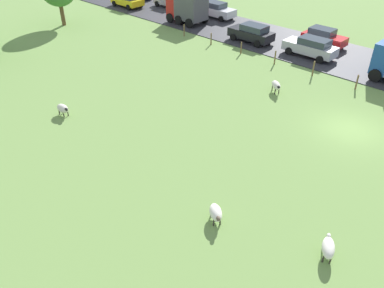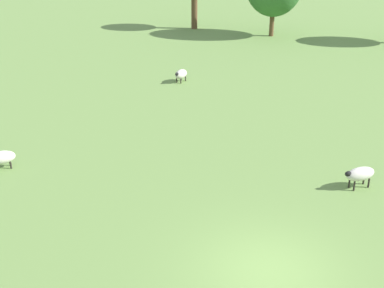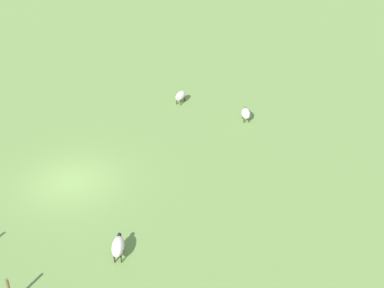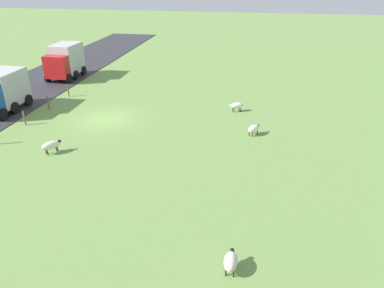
# 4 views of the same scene
# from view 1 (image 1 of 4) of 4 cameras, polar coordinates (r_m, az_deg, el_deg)

# --- Properties ---
(ground_plane) EXTENTS (160.00, 160.00, 0.00)m
(ground_plane) POSITION_cam_1_polar(r_m,az_deg,el_deg) (25.99, 22.14, 2.02)
(ground_plane) COLOR #6B8E47
(sheep_0) EXTENTS (1.07, 1.16, 0.75)m
(sheep_0) POSITION_cam_1_polar(r_m,az_deg,el_deg) (17.55, 3.50, -10.00)
(sheep_0) COLOR silver
(sheep_0) RESTS_ON ground_plane
(sheep_1) EXTENTS (1.27, 0.97, 0.77)m
(sheep_1) POSITION_cam_1_polar(r_m,az_deg,el_deg) (17.00, 19.29, -14.09)
(sheep_1) COLOR silver
(sheep_1) RESTS_ON ground_plane
(sheep_2) EXTENTS (0.57, 1.14, 0.76)m
(sheep_2) POSITION_cam_1_polar(r_m,az_deg,el_deg) (26.70, -18.36, 4.93)
(sheep_2) COLOR beige
(sheep_2) RESTS_ON ground_plane
(sheep_3) EXTENTS (1.16, 1.25, 0.82)m
(sheep_3) POSITION_cam_1_polar(r_m,az_deg,el_deg) (28.95, 12.19, 8.38)
(sheep_3) COLOR silver
(sheep_3) RESTS_ON ground_plane
(fence_post_2) EXTENTS (0.12, 0.12, 1.13)m
(fence_post_2) POSITION_cam_1_polar(r_m,az_deg,el_deg) (31.21, 22.95, 8.33)
(fence_post_2) COLOR brown
(fence_post_2) RESTS_ON ground_plane
(fence_post_3) EXTENTS (0.12, 0.12, 1.22)m
(fence_post_3) POSITION_cam_1_polar(r_m,az_deg,el_deg) (32.39, 17.31, 10.48)
(fence_post_3) COLOR brown
(fence_post_3) RESTS_ON ground_plane
(fence_post_4) EXTENTS (0.12, 0.12, 1.16)m
(fence_post_4) POSITION_cam_1_polar(r_m,az_deg,el_deg) (33.92, 12.04, 12.26)
(fence_post_4) COLOR brown
(fence_post_4) RESTS_ON ground_plane
(fence_post_5) EXTENTS (0.12, 0.12, 1.06)m
(fence_post_5) POSITION_cam_1_polar(r_m,az_deg,el_deg) (35.74, 7.20, 13.75)
(fence_post_5) COLOR brown
(fence_post_5) RESTS_ON ground_plane
(fence_post_6) EXTENTS (0.12, 0.12, 1.10)m
(fence_post_6) POSITION_cam_1_polar(r_m,az_deg,el_deg) (37.78, 2.81, 15.10)
(fence_post_6) COLOR brown
(fence_post_6) RESTS_ON ground_plane
(fence_post_7) EXTENTS (0.12, 0.12, 1.18)m
(fence_post_7) POSITION_cam_1_polar(r_m,az_deg,el_deg) (40.01, -1.16, 16.27)
(fence_post_7) COLOR brown
(fence_post_7) RESTS_ON ground_plane
(truck_0) EXTENTS (2.68, 4.05, 3.41)m
(truck_0) POSITION_cam_1_polar(r_m,az_deg,el_deg) (43.84, -0.64, 19.54)
(truck_0) COLOR #B21919
(truck_0) RESTS_ON road_strip
(car_1) EXTENTS (2.17, 4.19, 1.58)m
(car_1) POSITION_cam_1_polar(r_m,az_deg,el_deg) (51.13, -9.39, 20.08)
(car_1) COLOR yellow
(car_1) RESTS_ON road_strip
(car_2) EXTENTS (1.94, 3.94, 1.60)m
(car_2) POSITION_cam_1_polar(r_m,az_deg,el_deg) (39.06, 18.68, 14.59)
(car_2) COLOR red
(car_2) RESTS_ON road_strip
(car_3) EXTENTS (2.09, 3.99, 1.55)m
(car_3) POSITION_cam_1_polar(r_m,az_deg,el_deg) (50.58, -3.34, 20.28)
(car_3) COLOR #B7B7BC
(car_3) RESTS_ON road_strip
(car_5) EXTENTS (1.99, 4.30, 1.66)m
(car_5) POSITION_cam_1_polar(r_m,az_deg,el_deg) (38.64, 8.72, 15.77)
(car_5) COLOR black
(car_5) RESTS_ON road_strip
(car_6) EXTENTS (1.95, 4.58, 1.65)m
(car_6) POSITION_cam_1_polar(r_m,az_deg,el_deg) (36.11, 16.98, 13.43)
(car_6) COLOR #B7B7BC
(car_6) RESTS_ON road_strip
(car_7) EXTENTS (2.01, 4.28, 1.67)m
(car_7) POSITION_cam_1_polar(r_m,az_deg,el_deg) (46.04, 3.59, 18.99)
(car_7) COLOR silver
(car_7) RESTS_ON road_strip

